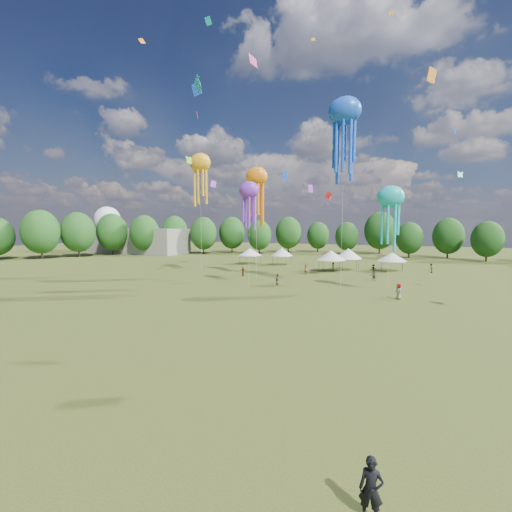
% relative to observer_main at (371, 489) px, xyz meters
% --- Properties ---
extents(ground, '(300.00, 300.00, 0.00)m').
position_rel_observer_main_xyz_m(ground, '(-9.47, 3.45, -0.97)').
color(ground, '#384416').
rests_on(ground, ground).
extents(observer_main, '(0.72, 0.48, 1.95)m').
position_rel_observer_main_xyz_m(observer_main, '(0.00, 0.00, 0.00)').
color(observer_main, black).
rests_on(observer_main, ground).
extents(spectator_near, '(0.99, 0.97, 1.60)m').
position_rel_observer_main_xyz_m(spectator_near, '(-15.82, 36.83, -0.17)').
color(spectator_near, gray).
rests_on(spectator_near, ground).
extents(spectators_far, '(31.95, 28.29, 1.90)m').
position_rel_observer_main_xyz_m(spectators_far, '(-4.62, 48.84, -0.14)').
color(spectators_far, gray).
rests_on(spectators_far, ground).
extents(festival_tents, '(35.93, 11.77, 4.43)m').
position_rel_observer_main_xyz_m(festival_tents, '(-14.10, 58.54, 2.08)').
color(festival_tents, '#47474C').
rests_on(festival_tents, ground).
extents(show_kites, '(34.93, 11.64, 25.59)m').
position_rel_observer_main_xyz_m(show_kites, '(-16.18, 38.36, 15.86)').
color(show_kites, orange).
rests_on(show_kites, ground).
extents(small_kites, '(73.45, 64.82, 46.51)m').
position_rel_observer_main_xyz_m(small_kites, '(-8.35, 46.74, 27.57)').
color(small_kites, orange).
rests_on(small_kites, ground).
extents(treeline, '(201.57, 95.24, 13.43)m').
position_rel_observer_main_xyz_m(treeline, '(-13.34, 65.96, 5.57)').
color(treeline, '#38281C').
rests_on(treeline, ground).
extents(hangar, '(40.00, 12.00, 8.00)m').
position_rel_observer_main_xyz_m(hangar, '(-81.47, 75.45, 3.03)').
color(hangar, gray).
rests_on(hangar, ground).
extents(radome, '(9.00, 9.00, 16.00)m').
position_rel_observer_main_xyz_m(radome, '(-97.47, 81.45, 9.01)').
color(radome, white).
rests_on(radome, ground).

